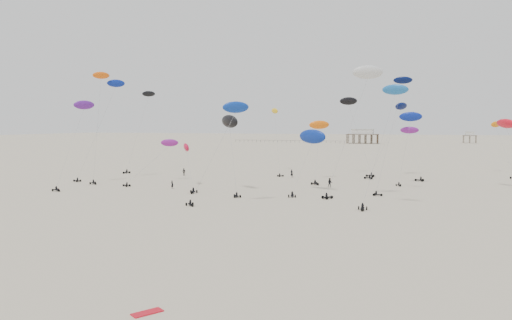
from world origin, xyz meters
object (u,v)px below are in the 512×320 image
(pavilion_main, at_px, (362,137))
(rig_4, at_px, (409,125))
(rig_0, at_px, (385,127))
(rig_9, at_px, (412,141))
(spectator_0, at_px, (172,189))
(pavilion_small, at_px, (470,138))

(pavilion_main, height_order, rig_4, rig_4)
(rig_0, height_order, rig_9, rig_0)
(rig_0, height_order, rig_4, rig_0)
(rig_0, relative_size, spectator_0, 10.07)
(rig_0, xyz_separation_m, rig_4, (2.94, 34.02, 0.30))
(rig_0, relative_size, rig_4, 1.22)
(rig_0, distance_m, rig_4, 34.15)
(pavilion_main, bearing_deg, rig_9, -80.58)
(rig_4, xyz_separation_m, spectator_0, (-46.06, -22.32, -13.11))
(pavilion_main, relative_size, rig_9, 1.18)
(spectator_0, bearing_deg, rig_9, -118.40)
(pavilion_main, distance_m, pavilion_small, 76.16)
(rig_0, xyz_separation_m, spectator_0, (-43.12, 11.70, -12.82))
(pavilion_small, relative_size, rig_0, 0.46)
(rig_9, bearing_deg, pavilion_small, -0.44)
(rig_9, height_order, spectator_0, rig_9)
(rig_4, xyz_separation_m, rig_9, (0.33, 18.25, -4.10))
(rig_4, distance_m, rig_9, 18.71)
(pavilion_small, xyz_separation_m, spectator_0, (-81.10, -283.21, -3.49))
(rig_9, bearing_deg, rig_4, -173.34)
(spectator_0, bearing_deg, pavilion_main, -72.08)
(pavilion_small, bearing_deg, rig_4, -97.65)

